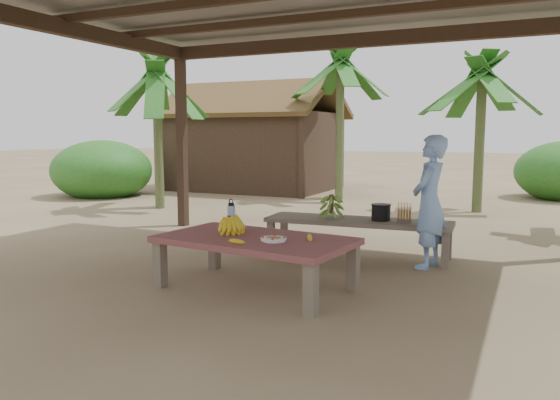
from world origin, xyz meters
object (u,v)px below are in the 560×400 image
at_px(bench, 358,224).
at_px(cooking_pot, 381,213).
at_px(ripe_banana_bunch, 229,223).
at_px(water_flask, 231,216).
at_px(work_table, 255,244).
at_px(plate, 274,239).
at_px(woman, 429,202).

distance_m(bench, cooking_pot, 0.31).
height_order(ripe_banana_bunch, cooking_pot, ripe_banana_bunch).
height_order(bench, ripe_banana_bunch, ripe_banana_bunch).
xyz_separation_m(bench, water_flask, (-0.91, -1.44, 0.23)).
distance_m(work_table, plate, 0.28).
xyz_separation_m(water_flask, cooking_pot, (1.18, 1.48, -0.09)).
distance_m(ripe_banana_bunch, plate, 0.61).
height_order(work_table, bench, work_table).
distance_m(bench, ripe_banana_bunch, 1.86).
xyz_separation_m(bench, woman, (0.87, -0.21, 0.33)).
bearing_deg(plate, work_table, 156.87).
relative_size(cooking_pot, woman, 0.15).
bearing_deg(bench, ripe_banana_bunch, -119.75).
relative_size(ripe_banana_bunch, plate, 1.30).
xyz_separation_m(plate, cooking_pot, (0.50, 1.89, 0.03)).
bearing_deg(woman, bench, -94.50).
distance_m(ripe_banana_bunch, water_flask, 0.25).
bearing_deg(ripe_banana_bunch, plate, -18.19).
bearing_deg(work_table, water_flask, 150.93).
height_order(work_table, woman, woman).
xyz_separation_m(work_table, woman, (1.34, 1.54, 0.29)).
bearing_deg(work_table, woman, 55.32).
xyz_separation_m(ripe_banana_bunch, woman, (1.67, 1.45, 0.14)).
bearing_deg(plate, water_flask, 148.67).
bearing_deg(bench, cooking_pot, 4.03).
relative_size(water_flask, cooking_pot, 1.40).
xyz_separation_m(plate, woman, (1.09, 1.64, 0.21)).
bearing_deg(work_table, plate, -16.85).
height_order(bench, woman, woman).
height_order(work_table, water_flask, water_flask).
height_order(plate, water_flask, water_flask).
distance_m(cooking_pot, woman, 0.67).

